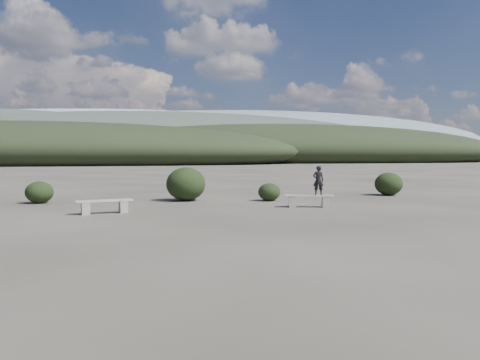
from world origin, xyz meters
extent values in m
plane|color=#332E27|center=(0.00, 0.00, 0.00)|extent=(1200.00, 1200.00, 0.00)
cube|color=gray|center=(-4.41, 4.78, 0.19)|extent=(0.32, 0.39, 0.39)
cube|color=gray|center=(-3.28, 5.06, 0.19)|extent=(0.32, 0.39, 0.39)
cube|color=gray|center=(-3.85, 4.92, 0.41)|extent=(1.78, 0.78, 0.05)
cube|color=gray|center=(2.54, 5.61, 0.19)|extent=(0.32, 0.39, 0.39)
cube|color=gray|center=(3.68, 5.34, 0.19)|extent=(0.32, 0.39, 0.39)
cube|color=gray|center=(3.11, 5.47, 0.41)|extent=(1.78, 0.77, 0.05)
imported|color=black|center=(3.42, 5.40, 0.96)|extent=(0.43, 0.34, 1.04)
ellipsoid|color=black|center=(-6.63, 8.71, 0.43)|extent=(1.04, 1.04, 0.85)
ellipsoid|color=black|center=(-1.02, 8.69, 0.68)|extent=(1.59, 1.59, 1.37)
ellipsoid|color=black|center=(2.30, 8.00, 0.36)|extent=(0.90, 0.90, 0.72)
ellipsoid|color=black|center=(8.38, 9.57, 0.53)|extent=(1.27, 1.27, 1.06)
ellipsoid|color=black|center=(-25.00, 90.00, 2.70)|extent=(110.00, 40.00, 12.00)
ellipsoid|color=black|center=(35.00, 110.00, 3.15)|extent=(120.00, 44.00, 14.00)
ellipsoid|color=#303B30|center=(0.00, 160.00, 5.40)|extent=(190.00, 64.00, 24.00)
ellipsoid|color=slate|center=(70.00, 300.00, 9.90)|extent=(340.00, 110.00, 44.00)
ellipsoid|color=#8F99A1|center=(-30.00, 400.00, 12.60)|extent=(460.00, 140.00, 56.00)
camera|label=1|loc=(-2.38, -10.31, 1.84)|focal=35.00mm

